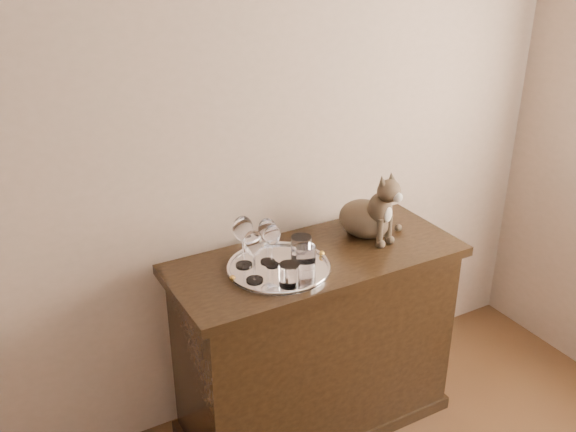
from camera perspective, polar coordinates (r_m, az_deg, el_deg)
name	(u,v)px	position (r m, az deg, el deg)	size (l,w,h in m)	color
wall_back	(135,138)	(2.41, -13.47, 6.76)	(4.00, 0.10, 2.70)	tan
sideboard	(315,343)	(2.80, 2.44, -11.21)	(1.20, 0.50, 0.85)	black
tray	(279,269)	(2.47, -0.82, -4.70)	(0.40, 0.40, 0.01)	white
wine_glass_a	(243,241)	(2.44, -4.00, -2.27)	(0.08, 0.08, 0.21)	white
wine_glass_b	(267,241)	(2.47, -1.84, -2.21)	(0.07, 0.07, 0.19)	silver
wine_glass_c	(254,256)	(2.34, -3.03, -3.60)	(0.08, 0.08, 0.20)	white
wine_glass_d	(272,245)	(2.45, -1.42, -2.63)	(0.06, 0.06, 0.17)	silver
tumbler_a	(306,256)	(2.46, 1.61, -3.61)	(0.08, 0.08, 0.09)	silver
tumbler_b	(289,275)	(2.34, 0.10, -5.25)	(0.08, 0.08, 0.09)	silver
tumbler_c	(301,247)	(2.52, 1.18, -2.81)	(0.08, 0.08, 0.09)	silver
cat	(366,202)	(2.68, 6.94, 1.26)	(0.31, 0.29, 0.31)	#48382B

